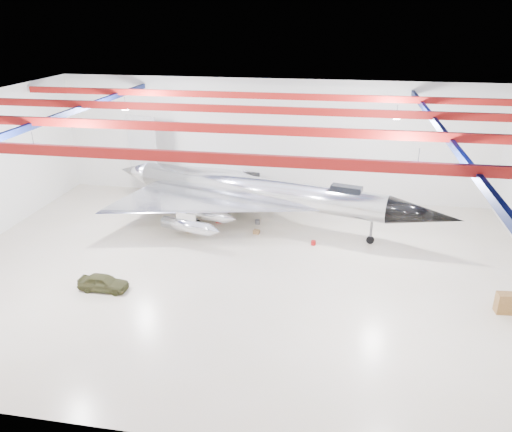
# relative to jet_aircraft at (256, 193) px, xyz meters

# --- Properties ---
(floor) EXTENTS (40.00, 40.00, 0.00)m
(floor) POSITION_rel_jet_aircraft_xyz_m (0.29, -8.11, -2.66)
(floor) COLOR beige
(floor) RESTS_ON ground
(wall_back) EXTENTS (40.00, 0.00, 40.00)m
(wall_back) POSITION_rel_jet_aircraft_xyz_m (0.29, 6.89, 2.84)
(wall_back) COLOR silver
(wall_back) RESTS_ON floor
(ceiling) EXTENTS (40.00, 40.00, 0.00)m
(ceiling) POSITION_rel_jet_aircraft_xyz_m (0.29, -8.11, 8.34)
(ceiling) COLOR #0A0F38
(ceiling) RESTS_ON wall_back
(ceiling_structure) EXTENTS (39.50, 29.50, 1.08)m
(ceiling_structure) POSITION_rel_jet_aircraft_xyz_m (0.29, -8.11, 7.66)
(ceiling_structure) COLOR maroon
(ceiling_structure) RESTS_ON ceiling
(jet_aircraft) EXTENTS (29.25, 20.69, 8.11)m
(jet_aircraft) POSITION_rel_jet_aircraft_xyz_m (0.00, 0.00, 0.00)
(jet_aircraft) COLOR silver
(jet_aircraft) RESTS_ON floor
(jeep) EXTENTS (3.19, 1.29, 1.09)m
(jeep) POSITION_rel_jet_aircraft_xyz_m (-7.65, -12.43, -2.12)
(jeep) COLOR #38381C
(jeep) RESTS_ON floor
(desk) EXTENTS (1.43, 0.80, 1.26)m
(desk) POSITION_rel_jet_aircraft_xyz_m (16.88, -10.71, -2.03)
(desk) COLOR brown
(desk) RESTS_ON floor
(crate_ply) EXTENTS (0.54, 0.46, 0.33)m
(crate_ply) POSITION_rel_jet_aircraft_xyz_m (-4.97, -2.78, -2.49)
(crate_ply) COLOR olive
(crate_ply) RESTS_ON floor
(toolbox_red) EXTENTS (0.49, 0.40, 0.32)m
(toolbox_red) POSITION_rel_jet_aircraft_xyz_m (-3.11, -0.40, -2.50)
(toolbox_red) COLOR #9F0F11
(toolbox_red) RESTS_ON floor
(crate_small) EXTENTS (0.50, 0.44, 0.29)m
(crate_small) POSITION_rel_jet_aircraft_xyz_m (-6.68, -0.34, -2.51)
(crate_small) COLOR #59595B
(crate_small) RESTS_ON floor
(tool_chest) EXTENTS (0.39, 0.39, 0.34)m
(tool_chest) POSITION_rel_jet_aircraft_xyz_m (5.03, -3.43, -2.49)
(tool_chest) COLOR #9F0F11
(tool_chest) RESTS_ON floor
(oil_barrel) EXTENTS (0.54, 0.46, 0.33)m
(oil_barrel) POSITION_rel_jet_aircraft_xyz_m (0.40, -2.14, -2.50)
(oil_barrel) COLOR olive
(oil_barrel) RESTS_ON floor
(spares_box) EXTENTS (0.42, 0.42, 0.37)m
(spares_box) POSITION_rel_jet_aircraft_xyz_m (0.14, -0.18, -2.47)
(spares_box) COLOR #59595B
(spares_box) RESTS_ON floor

